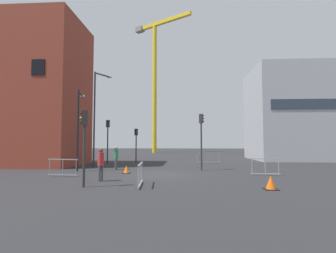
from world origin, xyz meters
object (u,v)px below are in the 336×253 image
Objects in this scene: traffic_light_corner at (108,135)px; traffic_light_island at (201,133)px; pedestrian_waiting at (101,162)px; traffic_cone_striped at (126,170)px; traffic_light_median at (84,135)px; traffic_light_crosswalk at (136,140)px; construction_crane at (155,70)px; pedestrian_walking at (116,156)px; streetlamp_short at (79,121)px; traffic_cone_orange at (271,183)px; streetlamp_tall at (96,111)px.

traffic_light_island is (8.74, -5.07, -0.01)m from traffic_light_corner.
pedestrian_waiting is 3.90m from traffic_cone_striped.
traffic_light_median is 15.20m from traffic_light_crosswalk.
construction_crane reaches higher than traffic_light_corner.
traffic_light_island is 9.71m from traffic_light_crosswalk.
traffic_light_median is 2.03× the size of pedestrian_waiting.
traffic_cone_striped is (1.09, -9.48, -2.17)m from traffic_light_crosswalk.
traffic_light_corner is at bearing 104.79° from pedestrian_waiting.
construction_crane is 37.52m from pedestrian_walking.
traffic_light_island is at bearing 22.33° from traffic_cone_striped.
pedestrian_waiting is at bearing -56.40° from streetlamp_short.
streetlamp_short reaches higher than traffic_light_corner.
traffic_light_island is 7.98× the size of traffic_cone_striped.
traffic_cone_orange is at bearing -59.68° from traffic_light_crosswalk.
traffic_light_median is 8.25m from pedestrian_walking.
traffic_light_island is 2.35× the size of pedestrian_walking.
traffic_cone_striped is (3.95, -1.31, -3.45)m from streetlamp_short.
construction_crane reaches higher than streetlamp_tall.
traffic_light_median is 1.02× the size of traffic_light_crosswalk.
pedestrian_walking is (2.35, -2.09, -3.78)m from streetlamp_tall.
streetlamp_tall is 4.66× the size of pedestrian_waiting.
traffic_light_island is at bearing 52.60° from traffic_light_median.
streetlamp_tall is 7.42m from traffic_cone_striped.
traffic_light_median is at bearing -85.80° from pedestrian_walking.
traffic_cone_striped is at bearing 82.45° from traffic_light_median.
traffic_cone_orange is (11.52, -10.26, -4.57)m from streetlamp_tall.
traffic_light_island is at bearing -30.12° from traffic_light_corner.
traffic_light_corner is 8.02× the size of traffic_cone_striped.
pedestrian_waiting is at bearing -87.74° from traffic_light_crosswalk.
streetlamp_tall is 1.93× the size of traffic_light_corner.
construction_crane is at bearing 92.17° from traffic_light_crosswalk.
pedestrian_walking is (-0.26, -7.08, -1.35)m from traffic_light_crosswalk.
construction_crane is 7.69× the size of traffic_light_median.
traffic_light_median reaches higher than traffic_cone_orange.
streetlamp_tall reaches higher than traffic_light_median.
streetlamp_tall is at bearing -94.64° from traffic_light_corner.
traffic_light_median reaches higher than traffic_light_crosswalk.
traffic_light_crosswalk is 17.79m from traffic_cone_orange.
traffic_cone_orange is (7.82, -5.76, 0.04)m from traffic_cone_striped.
traffic_light_median is 8.85m from traffic_cone_orange.
pedestrian_walking is (-6.62, 0.24, -1.78)m from traffic_light_island.
streetlamp_tall is at bearing 110.73° from pedestrian_waiting.
pedestrian_waiting is at bearing -75.21° from traffic_light_corner.
streetlamp_short is 3.30× the size of pedestrian_walking.
streetlamp_tall is 15.48× the size of traffic_cone_striped.
traffic_cone_striped is (1.35, -2.40, -0.82)m from pedestrian_walking.
streetlamp_tall reaches higher than traffic_light_island.
pedestrian_waiting is at bearing -82.77° from pedestrian_walking.
streetlamp_short is 11.22× the size of traffic_cone_striped.
traffic_cone_striped is at bearing -64.33° from traffic_light_corner.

